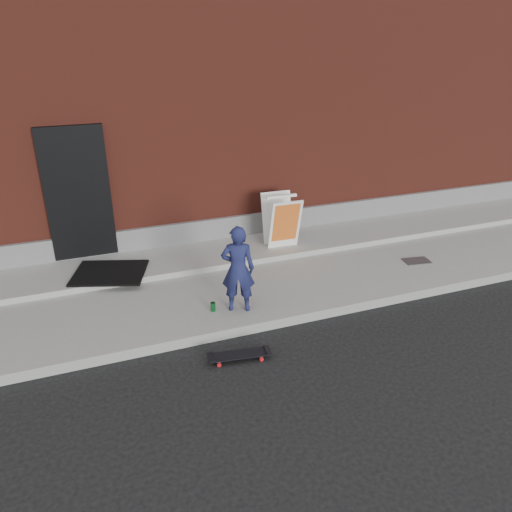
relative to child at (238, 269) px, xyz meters
name	(u,v)px	position (x,y,z in m)	size (l,w,h in m)	color
ground	(291,326)	(0.63, -0.47, -0.80)	(80.00, 80.00, 0.00)	black
sidewalk	(255,277)	(0.63, 1.03, -0.73)	(20.00, 3.00, 0.15)	gray
apron	(237,250)	(0.63, 1.93, -0.60)	(20.00, 1.20, 0.10)	gray
building	(176,92)	(0.63, 6.52, 1.69)	(20.00, 8.10, 5.00)	maroon
child	(238,269)	(0.00, 0.00, 0.00)	(0.48, 0.31, 1.31)	#1B1F4B
skateboard	(239,355)	(-0.32, -0.98, -0.73)	(0.82, 0.32, 0.09)	red
pizza_sign	(281,221)	(1.44, 1.78, -0.08)	(0.60, 0.70, 0.96)	white
soda_can	(213,307)	(-0.36, 0.08, -0.59)	(0.07, 0.07, 0.13)	#177432
doormat	(110,273)	(-1.67, 1.65, -0.54)	(1.13, 0.92, 0.03)	black
utility_plate	(417,261)	(3.49, 0.46, -0.65)	(0.46, 0.29, 0.01)	#515156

